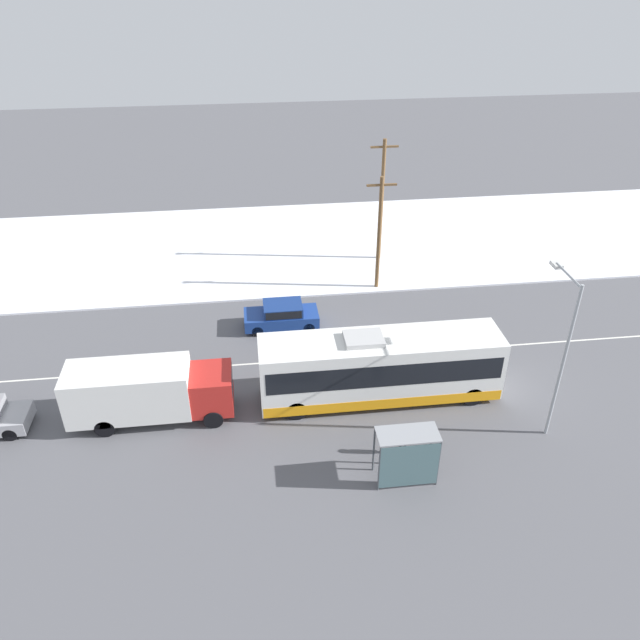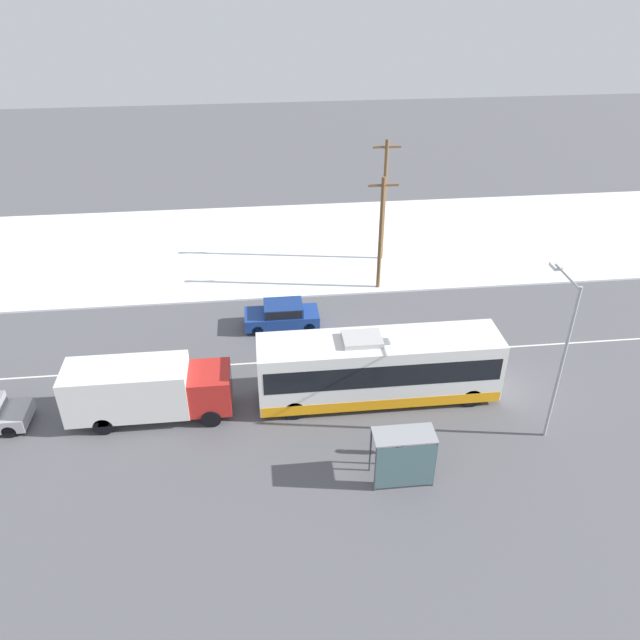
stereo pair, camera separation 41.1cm
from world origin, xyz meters
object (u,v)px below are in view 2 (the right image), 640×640
object	(u,v)px
bus_shelter	(405,453)
pedestrian_at_stop	(401,437)
box_truck	(145,389)
sedan_car	(282,314)
streetlamp	(561,341)
utility_pole_roadside	(381,233)
city_bus	(379,368)
utility_pole_snowlot	(384,200)

from	to	relation	value
bus_shelter	pedestrian_at_stop	bearing A→B (deg)	81.07
box_truck	sedan_car	size ratio (longest dim) A/B	1.77
box_truck	sedan_car	distance (m)	9.81
box_truck	pedestrian_at_stop	size ratio (longest dim) A/B	4.59
streetlamp	utility_pole_roadside	bearing A→B (deg)	109.51
bus_shelter	city_bus	bearing A→B (deg)	89.77
city_bus	utility_pole_snowlot	world-z (taller)	utility_pole_snowlot
city_bus	sedan_car	distance (m)	8.17
utility_pole_roadside	utility_pole_snowlot	xyz separation A→B (m)	(0.98, 4.08, 0.52)
city_bus	box_truck	distance (m)	10.87
box_truck	utility_pole_snowlot	distance (m)	20.77
bus_shelter	utility_pole_roadside	bearing A→B (deg)	82.69
utility_pole_roadside	sedan_car	bearing A→B (deg)	-148.24
bus_shelter	utility_pole_snowlot	bearing A→B (deg)	81.44
city_bus	pedestrian_at_stop	size ratio (longest dim) A/B	7.07
bus_shelter	streetlamp	bearing A→B (deg)	20.43
box_truck	pedestrian_at_stop	bearing A→B (deg)	-18.70
sedan_car	bus_shelter	size ratio (longest dim) A/B	1.68
pedestrian_at_stop	city_bus	bearing A→B (deg)	93.40
utility_pole_roadside	utility_pole_snowlot	distance (m)	4.22
bus_shelter	utility_pole_snowlot	world-z (taller)	utility_pole_snowlot
pedestrian_at_stop	bus_shelter	world-z (taller)	bus_shelter
streetlamp	utility_pole_snowlot	size ratio (longest dim) A/B	0.91
streetlamp	utility_pole_snowlot	world-z (taller)	utility_pole_snowlot
box_truck	utility_pole_snowlot	world-z (taller)	utility_pole_snowlot
sedan_car	bus_shelter	distance (m)	13.29
sedan_car	streetlamp	world-z (taller)	streetlamp
box_truck	sedan_car	world-z (taller)	box_truck
pedestrian_at_stop	utility_pole_snowlot	size ratio (longest dim) A/B	0.19
streetlamp	utility_pole_roadside	world-z (taller)	streetlamp
utility_pole_roadside	city_bus	bearing A→B (deg)	-100.92
bus_shelter	utility_pole_roadside	world-z (taller)	utility_pole_roadside
city_bus	utility_pole_snowlot	distance (m)	15.45
box_truck	pedestrian_at_stop	world-z (taller)	box_truck
city_bus	streetlamp	size ratio (longest dim) A/B	1.50
utility_pole_roadside	box_truck	bearing A→B (deg)	-139.50
utility_pole_snowlot	bus_shelter	bearing A→B (deg)	-98.56
bus_shelter	streetlamp	xyz separation A→B (m)	(7.03, 2.62, 3.13)
box_truck	bus_shelter	world-z (taller)	box_truck
sedan_car	bus_shelter	xyz separation A→B (m)	(4.19, -12.58, 0.85)
city_bus	utility_pole_roadside	size ratio (longest dim) A/B	1.56
sedan_car	bus_shelter	world-z (taller)	bus_shelter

